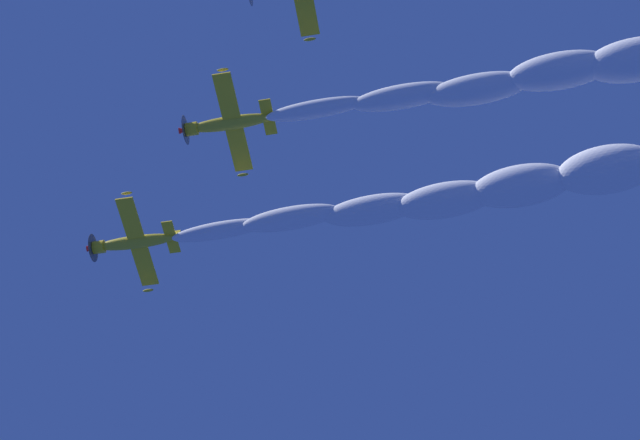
# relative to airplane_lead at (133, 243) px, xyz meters

# --- Properties ---
(airplane_lead) EXTENTS (7.58, 8.02, 2.68)m
(airplane_lead) POSITION_rel_airplane_lead_xyz_m (0.00, 0.00, 0.00)
(airplane_lead) COLOR gold
(airplane_left_wingman) EXTENTS (7.57, 8.02, 2.68)m
(airplane_left_wingman) POSITION_rel_airplane_lead_xyz_m (-12.95, 2.14, 0.19)
(airplane_left_wingman) COLOR gold
(smoke_trail_lead) EXTENTS (40.40, 26.57, 4.62)m
(smoke_trail_lead) POSITION_rel_airplane_lead_xyz_m (-28.43, -17.77, -1.20)
(smoke_trail_lead) COLOR white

